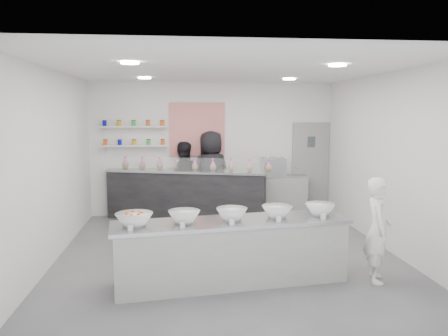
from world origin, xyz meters
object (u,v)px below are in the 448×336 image
at_px(espresso_machine, 273,167).
at_px(staff_left, 183,179).
at_px(woman_prep, 378,230).
at_px(back_bar, 186,194).
at_px(prep_counter, 232,252).
at_px(espresso_ledge, 281,195).
at_px(staff_right, 211,173).

height_order(espresso_machine, staff_left, staff_left).
distance_m(woman_prep, staff_left, 4.90).
bearing_deg(back_bar, woman_prep, -40.36).
distance_m(prep_counter, espresso_ledge, 4.27).
relative_size(prep_counter, staff_right, 1.68).
relative_size(staff_left, staff_right, 0.88).
height_order(prep_counter, espresso_machine, espresso_machine).
relative_size(prep_counter, back_bar, 0.92).
xyz_separation_m(espresso_ledge, staff_right, (-1.60, 0.05, 0.52)).
xyz_separation_m(back_bar, espresso_machine, (1.98, 0.20, 0.55)).
distance_m(staff_left, staff_right, 0.65).
bearing_deg(prep_counter, staff_right, 82.41).
distance_m(back_bar, woman_prep, 4.66).
relative_size(back_bar, staff_left, 2.08).
distance_m(espresso_ledge, woman_prep, 4.12).
bearing_deg(prep_counter, espresso_machine, 62.71).
relative_size(woman_prep, staff_left, 0.87).
distance_m(espresso_machine, staff_right, 1.42).
bearing_deg(woman_prep, prep_counter, 103.15).
bearing_deg(woman_prep, espresso_machine, 25.19).
bearing_deg(espresso_machine, prep_counter, -110.08).
xyz_separation_m(espresso_ledge, woman_prep, (0.39, -4.09, 0.28)).
relative_size(espresso_ledge, woman_prep, 0.82).
distance_m(back_bar, staff_right, 0.75).
height_order(back_bar, espresso_ledge, back_bar).
bearing_deg(back_bar, staff_right, 40.05).
relative_size(back_bar, woman_prep, 2.40).
bearing_deg(woman_prep, espresso_ledge, 22.67).
bearing_deg(espresso_machine, espresso_ledge, 0.00).
height_order(prep_counter, espresso_ledge, espresso_ledge).
bearing_deg(espresso_ledge, staff_left, 178.79).
xyz_separation_m(espresso_machine, staff_right, (-1.42, 0.05, -0.13)).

